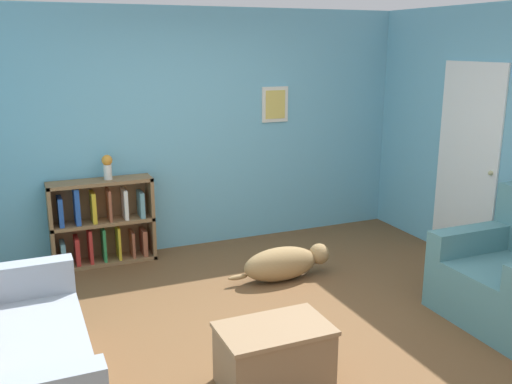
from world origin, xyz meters
TOP-DOWN VIEW (x-y plane):
  - ground_plane at (0.00, 0.00)m, footprint 14.00×14.00m
  - wall_back at (0.00, 2.25)m, footprint 5.60×0.13m
  - couch at (-1.98, -0.27)m, footprint 0.92×1.75m
  - bookshelf at (-1.03, 2.06)m, footprint 1.04×0.28m
  - coffee_table at (-0.32, -0.66)m, footprint 0.74×0.46m
  - dog at (0.51, 0.90)m, footprint 1.05×0.30m
  - vase at (-0.93, 2.04)m, footprint 0.11×0.11m

SIDE VIEW (x-z plane):
  - ground_plane at x=0.00m, z-range 0.00..0.00m
  - dog at x=0.51m, z-range 0.00..0.33m
  - coffee_table at x=-0.32m, z-range 0.01..0.44m
  - couch at x=-1.98m, z-range -0.11..0.74m
  - bookshelf at x=-1.03m, z-range -0.02..0.87m
  - vase at x=-0.93m, z-range 0.90..1.15m
  - wall_back at x=0.00m, z-range 0.00..2.60m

